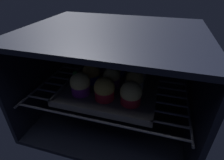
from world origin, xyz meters
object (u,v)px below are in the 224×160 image
object	(u,v)px
muffin_row1_col1	(112,77)
muffin_row2_col2	(138,70)
muffin_row0_col0	(80,84)
muffin_row2_col0	(98,63)
muffin_row1_col2	(135,80)
muffin_row0_col1	(104,89)
muffin_row1_col0	(91,73)
baking_tray	(112,86)
muffin_row2_col1	(117,67)
muffin_row0_col2	(131,94)

from	to	relation	value
muffin_row1_col1	muffin_row2_col2	world-z (taller)	muffin_row2_col2
muffin_row0_col0	muffin_row2_col0	distance (cm)	17.00
muffin_row0_col0	muffin_row1_col2	size ratio (longest dim) A/B	1.19
muffin_row0_col1	muffin_row1_col0	size ratio (longest dim) A/B	1.02
baking_tray	muffin_row2_col2	xyz separation A→B (cm)	(8.25, 8.08, 3.89)
muffin_row2_col1	muffin_row2_col2	world-z (taller)	muffin_row2_col2
muffin_row0_col0	muffin_row0_col2	distance (cm)	17.51
muffin_row1_col1	muffin_row2_col1	size ratio (longest dim) A/B	1.01
baking_tray	muffin_row2_col2	distance (cm)	12.18
muffin_row1_col0	muffin_row2_col1	size ratio (longest dim) A/B	1.04
muffin_row0_col2	muffin_row1_col2	distance (cm)	8.90
muffin_row0_col0	muffin_row2_col0	xyz separation A→B (cm)	(0.05, 17.00, 0.11)
muffin_row1_col0	muffin_row0_col2	bearing A→B (deg)	-27.17
muffin_row1_col2	muffin_row2_col0	size ratio (longest dim) A/B	0.83
muffin_row1_col0	muffin_row0_col1	bearing A→B (deg)	-47.23
muffin_row1_col2	muffin_row2_col0	bearing A→B (deg)	153.29
muffin_row0_col2	muffin_row1_col1	xyz separation A→B (cm)	(-8.50, 8.32, -0.15)
muffin_row0_col1	muffin_row0_col2	bearing A→B (deg)	0.72
muffin_row1_col0	muffin_row2_col0	distance (cm)	8.86
muffin_row0_col1	baking_tray	bearing A→B (deg)	89.98
muffin_row0_col1	muffin_row2_col0	world-z (taller)	muffin_row2_col0
baking_tray	muffin_row1_col0	world-z (taller)	muffin_row1_col0
baking_tray	muffin_row0_col0	xyz separation A→B (cm)	(-8.79, -8.15, 4.18)
muffin_row0_col0	muffin_row0_col2	world-z (taller)	muffin_row0_col0
muffin_row0_col2	muffin_row2_col1	xyz separation A→B (cm)	(-8.99, 16.69, -0.27)
muffin_row0_col0	muffin_row2_col2	bearing A→B (deg)	43.60
baking_tray	muffin_row1_col1	distance (cm)	3.87
muffin_row0_col1	muffin_row2_col2	xyz separation A→B (cm)	(8.25, 16.78, -0.12)
muffin_row0_col0	muffin_row1_col1	bearing A→B (deg)	41.20
muffin_row0_col0	baking_tray	bearing A→B (deg)	42.83
muffin_row2_col1	muffin_row1_col2	bearing A→B (deg)	-42.41
muffin_row0_col1	muffin_row1_col0	bearing A→B (deg)	132.77
muffin_row2_col0	muffin_row2_col1	size ratio (longest dim) A/B	1.17
muffin_row0_col0	muffin_row0_col1	xyz separation A→B (cm)	(8.79, -0.55, -0.18)
muffin_row2_col0	muffin_row0_col0	bearing A→B (deg)	-90.16
muffin_row0_col1	muffin_row1_col0	xyz separation A→B (cm)	(-8.07, 8.72, -0.04)
baking_tray	muffin_row0_col2	bearing A→B (deg)	-44.60
muffin_row1_col1	muffin_row0_col0	bearing A→B (deg)	-138.80
baking_tray	muffin_row0_col1	xyz separation A→B (cm)	(-0.00, -8.70, 4.00)
muffin_row2_col1	muffin_row2_col2	size ratio (longest dim) A/B	0.97
muffin_row2_col0	muffin_row1_col1	bearing A→B (deg)	-45.54
muffin_row1_col2	muffin_row2_col1	size ratio (longest dim) A/B	0.97
muffin_row1_col0	muffin_row2_col0	world-z (taller)	muffin_row2_col0
muffin_row2_col2	baking_tray	bearing A→B (deg)	-135.60
muffin_row0_col1	muffin_row2_col1	size ratio (longest dim) A/B	1.06
muffin_row0_col1	muffin_row0_col0	bearing A→B (deg)	176.40
muffin_row1_col1	muffin_row1_col2	world-z (taller)	muffin_row1_col1
baking_tray	muffin_row0_col2	distance (cm)	12.87
muffin_row1_col1	muffin_row0_col2	bearing A→B (deg)	-44.39
muffin_row0_col2	muffin_row2_col2	bearing A→B (deg)	91.58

